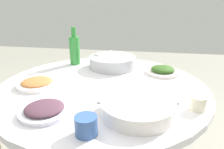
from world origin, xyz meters
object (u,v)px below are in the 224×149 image
Objects in this scene: dish_tofu_braise at (37,83)px; tea_cup_far at (198,103)px; rice_bowl at (113,62)px; tea_cup_near at (86,125)px; dish_greens at (163,71)px; round_dining_table at (103,101)px; green_bottle at (75,50)px; soup_bowl at (137,108)px; dish_eggplant at (45,110)px.

dish_tofu_braise is 3.20× the size of tea_cup_far.
tea_cup_near is (0.03, -0.75, -0.01)m from rice_bowl.
dish_tofu_braise is 2.63× the size of tea_cup_near.
tea_cup_near reaches higher than dish_greens.
dish_tofu_braise is at bearing -166.99° from round_dining_table.
tea_cup_far is at bearing -48.74° from rice_bowl.
green_bottle is at bearing 80.71° from dish_tofu_braise.
rice_bowl is 0.34m from dish_greens.
soup_bowl is 4.11× the size of tea_cup_near.
soup_bowl is at bearing -20.55° from dish_tofu_braise.
dish_eggplant is (-0.17, -0.34, 0.12)m from round_dining_table.
tea_cup_near is at bearing -87.64° from rice_bowl.
round_dining_table is 5.42× the size of dish_eggplant.
dish_greens is 0.74m from tea_cup_near.
green_bottle is 0.91m from tea_cup_far.
soup_bowl is at bearing 8.22° from dish_eggplant.
soup_bowl is 1.57× the size of dish_greens.
soup_bowl is 0.26m from tea_cup_far.
dish_greens is at bearing -12.25° from rice_bowl.
rice_bowl is 0.95× the size of soup_bowl.
green_bottle is (-0.28, 0.04, 0.06)m from rice_bowl.
tea_cup_near is 0.48m from tea_cup_far.
tea_cup_near is at bearing -135.95° from soup_bowl.
rice_bowl is at bearing 92.36° from tea_cup_near.
dish_eggplant is 2.61× the size of tea_cup_near.
rice_bowl reaches higher than dish_tofu_braise.
tea_cup_near reaches higher than dish_tofu_braise.
dish_greens reaches higher than round_dining_table.
dish_greens is at bearing -10.17° from green_bottle.
dish_tofu_braise is (-0.17, 0.26, 0.00)m from dish_eggplant.
tea_cup_far reaches higher than dish_greens.
dish_eggplant is at bearing -116.74° from round_dining_table.
dish_tofu_braise is 0.44m from green_bottle.
tea_cup_near is (-0.17, -0.16, 0.01)m from soup_bowl.
tea_cup_near is at bearing -44.12° from dish_tofu_braise.
tea_cup_far is at bearing 18.20° from soup_bowl.
dish_tofu_braise is 0.52m from tea_cup_near.
rice_bowl is 1.49× the size of dish_tofu_braise.
dish_eggplant is at bearing -105.20° from rice_bowl.
soup_bowl reaches higher than round_dining_table.
soup_bowl is 1.25× the size of green_bottle.
tea_cup_near is (0.38, -0.36, 0.02)m from dish_tofu_braise.
soup_bowl is (0.20, -0.28, 0.13)m from round_dining_table.
green_bottle is (0.07, 0.42, 0.09)m from dish_tofu_braise.
round_dining_table is at bearing -91.12° from rice_bowl.
green_bottle reaches higher than rice_bowl.
tea_cup_far is at bearing 30.33° from tea_cup_near.
tea_cup_near is at bearing -27.52° from dish_eggplant.
dish_eggplant is (-0.18, -0.64, -0.02)m from rice_bowl.
dish_greens is 2.61× the size of tea_cup_near.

